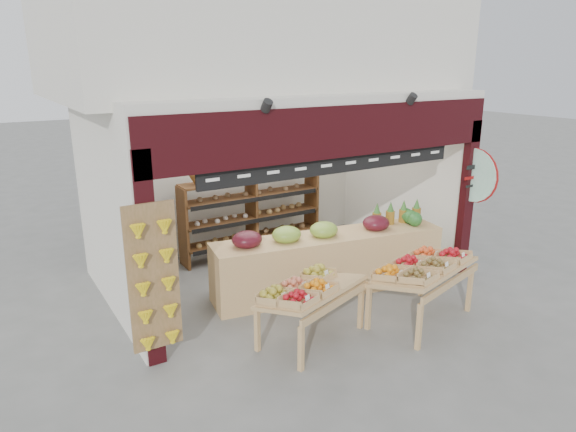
# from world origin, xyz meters

# --- Properties ---
(ground) EXTENTS (60.00, 60.00, 0.00)m
(ground) POSITION_xyz_m (0.00, 0.00, 0.00)
(ground) COLOR slate
(ground) RESTS_ON ground
(shop_structure) EXTENTS (6.36, 5.12, 5.40)m
(shop_structure) POSITION_xyz_m (0.00, 1.61, 3.92)
(shop_structure) COLOR beige
(shop_structure) RESTS_ON ground
(banana_board) EXTENTS (0.60, 0.15, 1.80)m
(banana_board) POSITION_xyz_m (-2.73, -1.17, 1.12)
(banana_board) COLOR #956C44
(banana_board) RESTS_ON ground
(gift_sign) EXTENTS (0.04, 0.93, 0.92)m
(gift_sign) POSITION_xyz_m (2.75, -1.15, 1.75)
(gift_sign) COLOR silver
(gift_sign) RESTS_ON ground
(back_shelving) EXTENTS (2.80, 0.46, 1.75)m
(back_shelving) POSITION_xyz_m (0.06, 1.70, 1.06)
(back_shelving) COLOR brown
(back_shelving) RESTS_ON ground
(refrigerator) EXTENTS (0.84, 0.84, 1.93)m
(refrigerator) POSITION_xyz_m (-2.40, 1.81, 0.97)
(refrigerator) COLOR silver
(refrigerator) RESTS_ON ground
(cardboard_stack) EXTENTS (1.07, 0.78, 0.72)m
(cardboard_stack) POSITION_xyz_m (-0.90, 0.18, 0.27)
(cardboard_stack) COLOR silver
(cardboard_stack) RESTS_ON ground
(mid_counter) EXTENTS (3.84, 1.38, 1.17)m
(mid_counter) POSITION_xyz_m (0.28, -0.47, 0.51)
(mid_counter) COLOR tan
(mid_counter) RESTS_ON ground
(display_table_left) EXTENTS (1.65, 1.25, 0.95)m
(display_table_left) POSITION_xyz_m (-0.92, -1.61, 0.73)
(display_table_left) COLOR tan
(display_table_left) RESTS_ON ground
(display_table_right) EXTENTS (1.77, 1.27, 1.02)m
(display_table_right) POSITION_xyz_m (0.81, -1.98, 0.80)
(display_table_right) COLOR tan
(display_table_right) RESTS_ON ground
(watermelon_pile) EXTENTS (0.80, 0.75, 0.57)m
(watermelon_pile) POSITION_xyz_m (2.20, -0.42, 0.20)
(watermelon_pile) COLOR #194617
(watermelon_pile) RESTS_ON ground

